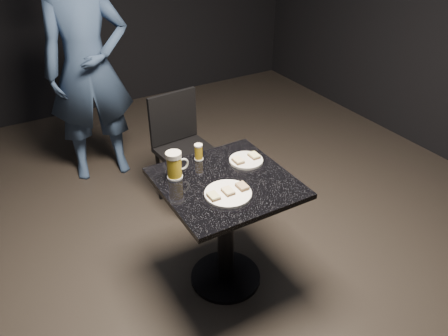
{
  "coord_description": "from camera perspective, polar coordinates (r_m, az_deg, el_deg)",
  "views": [
    {
      "loc": [
        -1.0,
        -1.71,
        2.08
      ],
      "look_at": [
        0.0,
        0.02,
        0.82
      ],
      "focal_mm": 35.0,
      "sensor_mm": 36.0,
      "label": 1
    }
  ],
  "objects": [
    {
      "name": "canapes_on_plate_small",
      "position": [
        2.55,
        2.91,
        1.32
      ],
      "size": [
        0.16,
        0.07,
        0.02
      ],
      "color": "#4C3521",
      "rests_on": "plate_small"
    },
    {
      "name": "chair",
      "position": [
        3.28,
        -5.51,
        3.22
      ],
      "size": [
        0.42,
        0.42,
        0.86
      ],
      "color": "black",
      "rests_on": "floor"
    },
    {
      "name": "plate_large",
      "position": [
        2.27,
        0.54,
        -3.37
      ],
      "size": [
        0.25,
        0.25,
        0.01
      ],
      "primitive_type": "cylinder",
      "color": "white",
      "rests_on": "table"
    },
    {
      "name": "beer_mug",
      "position": [
        2.39,
        -6.47,
        0.38
      ],
      "size": [
        0.13,
        0.09,
        0.16
      ],
      "color": "silver",
      "rests_on": "table"
    },
    {
      "name": "table",
      "position": [
        2.53,
        0.23,
        -6.19
      ],
      "size": [
        0.7,
        0.7,
        0.75
      ],
      "color": "black",
      "rests_on": "floor"
    },
    {
      "name": "beer_tumbler",
      "position": [
        2.56,
        -3.34,
        2.1
      ],
      "size": [
        0.05,
        0.05,
        0.1
      ],
      "color": "silver",
      "rests_on": "table"
    },
    {
      "name": "floor",
      "position": [
        2.87,
        0.21,
        -14.14
      ],
      "size": [
        6.0,
        6.0,
        0.0
      ],
      "primitive_type": "plane",
      "color": "black",
      "rests_on": "ground"
    },
    {
      "name": "canapes_on_plate_large",
      "position": [
        2.26,
        0.54,
        -3.04
      ],
      "size": [
        0.22,
        0.07,
        0.02
      ],
      "color": "#4C3521",
      "rests_on": "plate_large"
    },
    {
      "name": "plate_small",
      "position": [
        2.56,
        2.9,
        1.0
      ],
      "size": [
        0.2,
        0.2,
        0.01
      ],
      "primitive_type": "cylinder",
      "color": "white",
      "rests_on": "table"
    },
    {
      "name": "patron",
      "position": [
        3.63,
        -17.33,
        12.25
      ],
      "size": [
        0.73,
        0.53,
        1.85
      ],
      "primitive_type": "imported",
      "rotation": [
        0.0,
        0.0,
        -0.14
      ],
      "color": "navy",
      "rests_on": "floor"
    }
  ]
}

